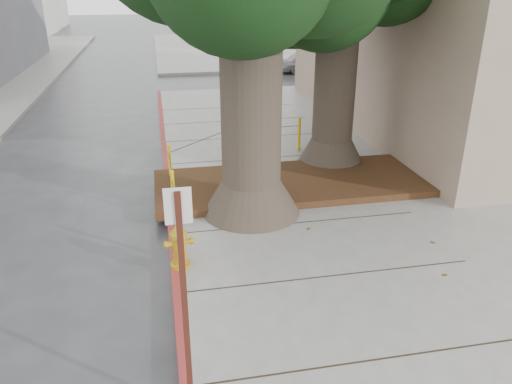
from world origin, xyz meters
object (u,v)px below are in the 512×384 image
car_silver (310,62)px  signpost (184,293)px  fire_hydrant (179,245)px  car_red (376,58)px

car_silver → signpost: bearing=162.7°
signpost → car_silver: (8.03, 21.87, -1.14)m
fire_hydrant → car_silver: car_silver is taller
car_silver → fire_hydrant: bearing=159.9°
car_silver → car_red: car_red is taller
signpost → car_red: bearing=62.4°
fire_hydrant → signpost: (-0.05, -3.07, 1.14)m
car_red → signpost: bearing=150.7°
fire_hydrant → car_red: size_ratio=0.22×
fire_hydrant → car_silver: size_ratio=0.25×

